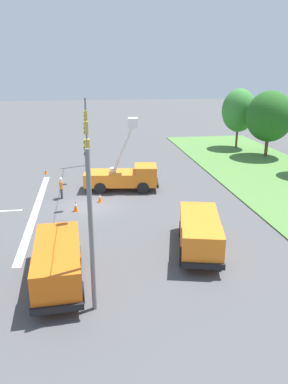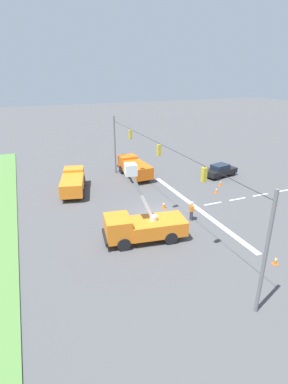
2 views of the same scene
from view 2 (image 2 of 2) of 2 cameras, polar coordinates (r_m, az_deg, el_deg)
ground_plane at (r=27.71m, az=2.58°, el=-4.16°), size 200.00×200.00×0.00m
lane_markings at (r=30.24m, az=12.15°, el=-2.32°), size 17.60×15.25×0.01m
signal_gantry at (r=26.06m, az=2.75°, el=4.61°), size 26.20×0.33×7.20m
utility_truck_bucket_lift at (r=23.00m, az=-0.40°, el=-6.35°), size 3.22×6.60×6.23m
utility_truck_support_near at (r=37.04m, az=-1.88°, el=4.73°), size 6.50×2.53×2.15m
utility_truck_support_far at (r=33.05m, az=-13.36°, el=1.91°), size 6.61×3.64×2.11m
sedan_black at (r=38.38m, az=14.35°, el=4.02°), size 2.67×4.58×1.56m
road_worker at (r=26.46m, az=9.07°, el=-3.36°), size 0.65×0.26×1.77m
traffic_cone_foreground_left at (r=31.43m, az=23.68°, el=-2.18°), size 0.36×0.36×0.67m
traffic_cone_foreground_right at (r=26.53m, az=1.80°, el=-4.53°), size 0.36×0.36×0.74m
traffic_cone_mid_left at (r=33.11m, az=13.65°, el=0.38°), size 0.36×0.36×0.72m
traffic_cone_mid_right at (r=28.63m, az=3.81°, el=-2.38°), size 0.36×0.36×0.82m
traffic_cone_near_bucket at (r=22.69m, az=23.81°, el=-11.77°), size 0.36×0.36×0.66m
traffic_cone_lane_edge_a at (r=35.39m, az=14.37°, el=1.71°), size 0.36×0.36×0.70m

